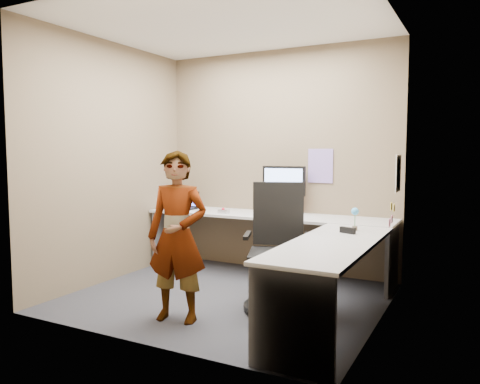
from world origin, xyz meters
The scene contains 21 objects.
ground centered at (0.00, 0.00, 0.00)m, with size 3.00×3.00×0.00m, color #25262A.
wall_back centered at (0.00, 1.30, 1.35)m, with size 3.00×3.00×0.00m, color brown.
wall_right centered at (1.50, 0.00, 1.35)m, with size 2.70×2.70×0.00m, color brown.
wall_left centered at (-1.50, 0.00, 1.35)m, with size 2.70×2.70×0.00m, color brown.
ceiling centered at (0.00, 0.00, 2.70)m, with size 3.00×3.00×0.00m, color white.
desk centered at (0.44, 0.39, 0.59)m, with size 2.98×2.58×0.73m.
paper_ream centered at (0.15, 1.13, 0.76)m, with size 0.33×0.24×0.07m, color red.
monitor centered at (0.15, 1.15, 1.09)m, with size 0.53×0.17×0.50m.
laptop centered at (-1.15, 0.97, 0.79)m, with size 0.33×0.28×0.22m.
trackball_mouse centered at (-0.49, 0.80, 0.76)m, with size 0.12×0.08×0.07m.
origami centered at (0.02, 0.75, 0.76)m, with size 0.10×0.10×0.06m, color white.
stapler centered at (1.18, 0.13, 0.76)m, with size 0.15×0.04×0.06m, color black.
flower centered at (1.20, 0.32, 0.87)m, with size 0.07×0.07×0.22m.
calendar_purple centered at (0.55, 1.29, 1.30)m, with size 0.30×0.01×0.40m, color #846BB7.
calendar_white centered at (1.49, 0.90, 1.25)m, with size 0.01×0.28×0.38m, color white.
sticky_note_a centered at (1.49, 0.55, 0.95)m, with size 0.01×0.07×0.07m, color #F2E059.
sticky_note_b centered at (1.49, 0.60, 0.82)m, with size 0.01×0.07×0.07m, color pink.
sticky_note_c centered at (1.49, 0.48, 0.80)m, with size 0.01×0.07×0.07m, color pink.
sticky_note_d centered at (1.49, 0.70, 0.92)m, with size 0.01×0.07×0.07m, color #F2E059.
office_chair centered at (0.59, -0.08, 0.47)m, with size 0.67×0.66×1.16m.
person centered at (-0.07, -0.75, 0.74)m, with size 0.54×0.35×1.48m, color #999399.
Camera 1 is at (2.25, -4.02, 1.47)m, focal length 35.00 mm.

